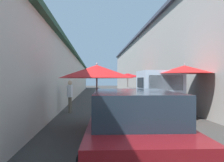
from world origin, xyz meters
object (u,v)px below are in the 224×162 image
fruit_stall_mid_lane (97,76)px  fruit_stall_near_left (184,77)px  hatchback_car (132,125)px  fruit_stall_near_right (127,80)px  vendor_by_crates (70,94)px  plastic_stool (138,98)px  delivery_truck (154,93)px

fruit_stall_mid_lane → fruit_stall_near_left: (1.34, -3.69, -0.02)m
fruit_stall_near_left → hatchback_car: bearing=144.1°
fruit_stall_near_right → fruit_stall_near_left: bearing=-174.1°
hatchback_car → fruit_stall_near_left: bearing=-35.9°
fruit_stall_near_right → hatchback_car: 13.48m
fruit_stall_near_left → vendor_by_crates: fruit_stall_near_left is taller
fruit_stall_mid_lane → plastic_stool: size_ratio=5.89×
fruit_stall_mid_lane → hatchback_car: bearing=-166.5°
fruit_stall_near_right → vendor_by_crates: 8.20m
fruit_stall_near_right → delivery_truck: bearing=-179.9°
fruit_stall_mid_lane → fruit_stall_near_left: 3.92m
fruit_stall_near_left → plastic_stool: (6.15, 0.62, -1.45)m
vendor_by_crates → delivery_truck: bearing=-101.7°
fruit_stall_mid_lane → hatchback_car: 3.09m
fruit_stall_near_right → vendor_by_crates: size_ratio=1.54×
fruit_stall_mid_lane → plastic_stool: 8.23m
fruit_stall_near_left → fruit_stall_near_right: 9.17m
delivery_truck → vendor_by_crates: delivery_truck is taller
fruit_stall_mid_lane → fruit_stall_near_right: fruit_stall_near_right is taller
delivery_truck → vendor_by_crates: 4.20m
fruit_stall_mid_lane → delivery_truck: (2.54, -2.77, -0.76)m
fruit_stall_near_right → delivery_truck: (-7.92, -0.02, -0.67)m
fruit_stall_mid_lane → fruit_stall_near_left: fruit_stall_near_left is taller
hatchback_car → vendor_by_crates: vendor_by_crates is taller
fruit_stall_near_left → fruit_stall_near_right: (9.13, 0.94, -0.07)m
delivery_truck → vendor_by_crates: size_ratio=3.02×
delivery_truck → fruit_stall_near_left: bearing=-142.7°
fruit_stall_mid_lane → plastic_stool: (7.49, -3.07, -1.48)m
vendor_by_crates → plastic_stool: (4.10, -4.40, -0.63)m
fruit_stall_mid_lane → delivery_truck: size_ratio=0.52×
fruit_stall_near_right → plastic_stool: fruit_stall_near_right is taller
vendor_by_crates → plastic_stool: bearing=-47.1°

